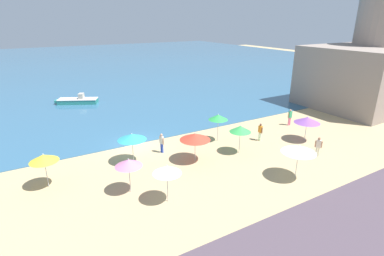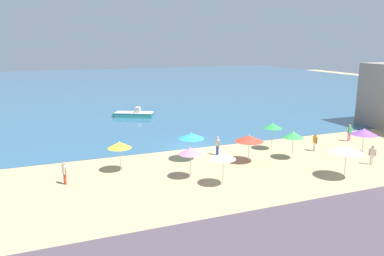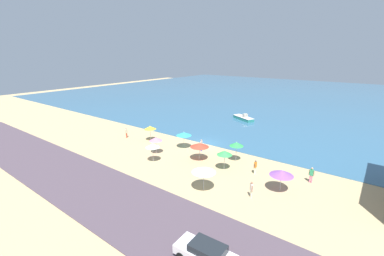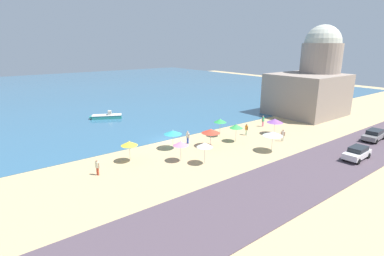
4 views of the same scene
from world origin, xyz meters
name	(u,v)px [view 2 (image 2 of 4)]	position (x,y,z in m)	size (l,w,h in m)	color
ground_plane	(192,148)	(0.00, 0.00, 0.00)	(160.00, 160.00, 0.00)	tan
sea	(105,86)	(0.00, 55.00, 0.03)	(150.00, 110.00, 0.05)	#326182
coastal_road	(318,237)	(0.00, -18.00, 0.03)	(80.00, 8.00, 0.06)	#4E404B
beach_umbrella_0	(249,138)	(2.96, -5.55, 2.07)	(2.42, 2.42, 2.39)	#B2B2B7
beach_umbrella_1	(119,145)	(-7.63, -3.94, 2.15)	(1.86, 1.86, 2.46)	#B2B2B7
beach_umbrella_2	(273,126)	(6.91, -3.04, 2.30)	(1.76, 1.76, 2.62)	#B2B2B7
beach_umbrella_3	(223,156)	(-1.41, -9.56, 2.21)	(1.78, 1.78, 2.53)	#B2B2B7
beach_umbrella_4	(293,135)	(6.97, -6.14, 2.15)	(1.81, 1.81, 2.49)	#B2B2B7
beach_umbrella_5	(191,136)	(-1.38, -3.32, 2.16)	(2.24, 2.24, 2.47)	#B2B2B7
beach_umbrella_6	(190,151)	(-3.05, -7.35, 2.11)	(1.76, 1.76, 2.42)	#B2B2B7
beach_umbrella_7	(364,132)	(13.97, -7.11, 2.02)	(2.32, 2.32, 2.37)	#B2B2B7
beach_umbrella_8	(347,149)	(7.73, -11.55, 2.25)	(2.42, 2.42, 2.56)	#B2B2B7
bather_0	(372,154)	(12.13, -9.93, 0.93)	(0.40, 0.46, 1.66)	#EEE9C7
bather_1	(64,172)	(-11.86, -5.25, 0.94)	(0.35, 0.53, 1.68)	#D85337
bather_2	(217,145)	(1.34, -2.79, 0.96)	(0.30, 0.56, 1.71)	blue
bather_3	(349,132)	(15.99, -3.36, 0.99)	(0.57, 0.24, 1.76)	pink
bather_4	(315,141)	(10.36, -4.96, 0.94)	(0.23, 0.57, 1.67)	#E3F6C9
skiff_nearshore	(134,114)	(-1.79, 16.94, 0.43)	(5.44, 3.73, 1.36)	teal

